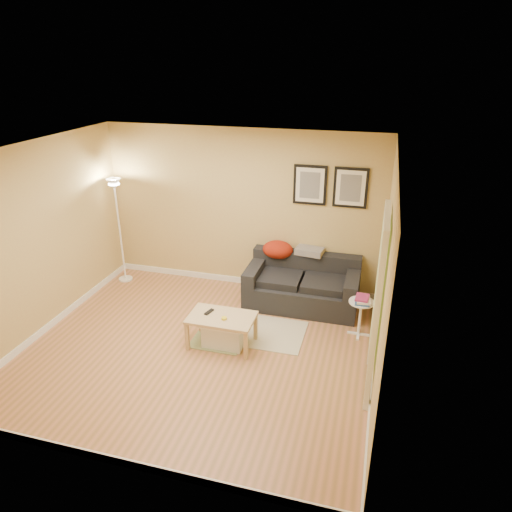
# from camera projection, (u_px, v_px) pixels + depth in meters

# --- Properties ---
(floor) EXTENTS (4.50, 4.50, 0.00)m
(floor) POSITION_uv_depth(u_px,v_px,m) (199.00, 348.00, 6.19)
(floor) COLOR #B8744F
(floor) RESTS_ON ground
(ceiling) EXTENTS (4.50, 4.50, 0.00)m
(ceiling) POSITION_uv_depth(u_px,v_px,m) (188.00, 152.00, 5.15)
(ceiling) COLOR white
(ceiling) RESTS_ON wall_back
(wall_back) EXTENTS (4.50, 0.00, 4.50)m
(wall_back) POSITION_uv_depth(u_px,v_px,m) (242.00, 210.00, 7.44)
(wall_back) COLOR tan
(wall_back) RESTS_ON ground
(wall_front) EXTENTS (4.50, 0.00, 4.50)m
(wall_front) POSITION_uv_depth(u_px,v_px,m) (103.00, 353.00, 3.90)
(wall_front) COLOR tan
(wall_front) RESTS_ON ground
(wall_left) EXTENTS (0.00, 4.00, 4.00)m
(wall_left) POSITION_uv_depth(u_px,v_px,m) (38.00, 241.00, 6.22)
(wall_left) COLOR tan
(wall_left) RESTS_ON ground
(wall_right) EXTENTS (0.00, 4.00, 4.00)m
(wall_right) POSITION_uv_depth(u_px,v_px,m) (384.00, 281.00, 5.12)
(wall_right) COLOR tan
(wall_right) RESTS_ON ground
(baseboard_back) EXTENTS (4.50, 0.02, 0.10)m
(baseboard_back) POSITION_uv_depth(u_px,v_px,m) (243.00, 280.00, 7.93)
(baseboard_back) COLOR white
(baseboard_back) RESTS_ON ground
(baseboard_front) EXTENTS (4.50, 0.02, 0.10)m
(baseboard_front) POSITION_uv_depth(u_px,v_px,m) (121.00, 462.00, 4.41)
(baseboard_front) COLOR white
(baseboard_front) RESTS_ON ground
(baseboard_left) EXTENTS (0.02, 4.00, 0.10)m
(baseboard_left) POSITION_uv_depth(u_px,v_px,m) (55.00, 322.00, 6.71)
(baseboard_left) COLOR white
(baseboard_left) RESTS_ON ground
(baseboard_right) EXTENTS (0.02, 4.00, 0.10)m
(baseboard_right) POSITION_uv_depth(u_px,v_px,m) (372.00, 373.00, 5.62)
(baseboard_right) COLOR white
(baseboard_right) RESTS_ON ground
(sofa) EXTENTS (1.70, 0.90, 0.75)m
(sofa) POSITION_uv_depth(u_px,v_px,m) (302.00, 283.00, 7.12)
(sofa) COLOR black
(sofa) RESTS_ON ground
(red_throw) EXTENTS (0.48, 0.36, 0.28)m
(red_throw) POSITION_uv_depth(u_px,v_px,m) (278.00, 250.00, 7.32)
(red_throw) COLOR maroon
(red_throw) RESTS_ON sofa
(plaid_throw) EXTENTS (0.45, 0.32, 0.10)m
(plaid_throw) POSITION_uv_depth(u_px,v_px,m) (310.00, 251.00, 7.24)
(plaid_throw) COLOR tan
(plaid_throw) RESTS_ON sofa
(framed_print_left) EXTENTS (0.50, 0.04, 0.60)m
(framed_print_left) POSITION_uv_depth(u_px,v_px,m) (310.00, 185.00, 6.95)
(framed_print_left) COLOR black
(framed_print_left) RESTS_ON wall_back
(framed_print_right) EXTENTS (0.50, 0.04, 0.60)m
(framed_print_right) POSITION_uv_depth(u_px,v_px,m) (351.00, 188.00, 6.80)
(framed_print_right) COLOR black
(framed_print_right) RESTS_ON wall_back
(area_rug) EXTENTS (1.25, 0.85, 0.01)m
(area_rug) POSITION_uv_depth(u_px,v_px,m) (260.00, 332.00, 6.55)
(area_rug) COLOR beige
(area_rug) RESTS_ON ground
(green_runner) EXTENTS (0.70, 0.50, 0.01)m
(green_runner) POSITION_uv_depth(u_px,v_px,m) (217.00, 341.00, 6.33)
(green_runner) COLOR #668C4C
(green_runner) RESTS_ON ground
(coffee_table) EXTENTS (1.00, 0.80, 0.44)m
(coffee_table) POSITION_uv_depth(u_px,v_px,m) (222.00, 331.00, 6.19)
(coffee_table) COLOR tan
(coffee_table) RESTS_ON ground
(remote_control) EXTENTS (0.09, 0.17, 0.02)m
(remote_control) POSITION_uv_depth(u_px,v_px,m) (209.00, 312.00, 6.19)
(remote_control) COLOR black
(remote_control) RESTS_ON coffee_table
(tape_roll) EXTENTS (0.07, 0.07, 0.03)m
(tape_roll) POSITION_uv_depth(u_px,v_px,m) (224.00, 318.00, 6.03)
(tape_roll) COLOR yellow
(tape_roll) RESTS_ON coffee_table
(storage_bin) EXTENTS (0.55, 0.40, 0.34)m
(storage_bin) POSITION_uv_depth(u_px,v_px,m) (225.00, 333.00, 6.23)
(storage_bin) COLOR white
(storage_bin) RESTS_ON ground
(side_table) EXTENTS (0.35, 0.35, 0.53)m
(side_table) POSITION_uv_depth(u_px,v_px,m) (360.00, 318.00, 6.39)
(side_table) COLOR white
(side_table) RESTS_ON ground
(book_stack) EXTENTS (0.20, 0.26, 0.08)m
(book_stack) POSITION_uv_depth(u_px,v_px,m) (363.00, 299.00, 6.25)
(book_stack) COLOR #315693
(book_stack) RESTS_ON side_table
(floor_lamp) EXTENTS (0.23, 0.23, 1.79)m
(floor_lamp) POSITION_uv_depth(u_px,v_px,m) (120.00, 234.00, 7.73)
(floor_lamp) COLOR white
(floor_lamp) RESTS_ON ground
(doorway) EXTENTS (0.12, 1.01, 2.13)m
(doorway) POSITION_uv_depth(u_px,v_px,m) (376.00, 309.00, 5.11)
(doorway) COLOR white
(doorway) RESTS_ON ground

